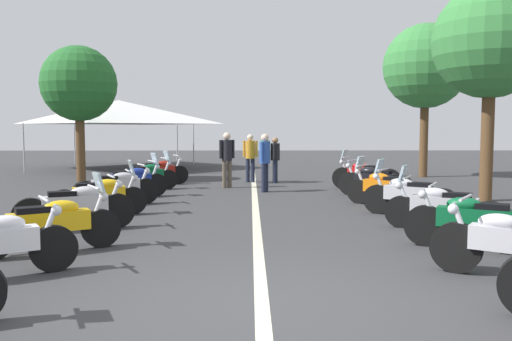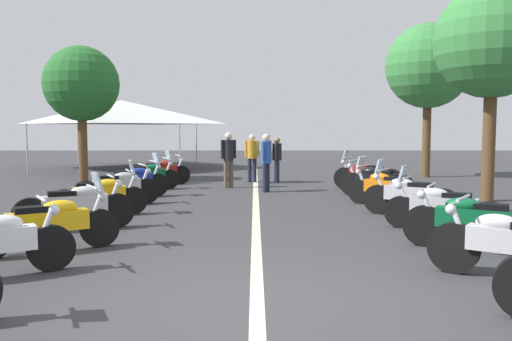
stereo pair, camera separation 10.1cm
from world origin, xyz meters
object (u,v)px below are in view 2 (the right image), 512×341
(bystander_1, at_px, (267,154))
(roadside_tree_2, at_px, (492,42))
(motorcycle_left_row_7, at_px, (148,175))
(motorcycle_right_row_3, at_px, (442,207))
(bystander_4, at_px, (266,158))
(roadside_tree_1, at_px, (81,85))
(motorcycle_right_row_1, at_px, (511,244))
(motorcycle_right_row_4, at_px, (408,195))
(motorcycle_left_row_2, at_px, (50,223))
(motorcycle_right_row_6, at_px, (375,180))
(event_tent, at_px, (122,112))
(motorcycle_left_row_8, at_px, (161,171))
(bystander_0, at_px, (252,154))
(motorcycle_left_row_4, at_px, (101,195))
(motorcycle_left_row_5, at_px, (118,187))
(motorcycle_left_row_3, at_px, (76,206))
(motorcycle_right_row_7, at_px, (367,175))
(bystander_3, at_px, (228,155))
(roadside_tree_0, at_px, (428,67))
(motorcycle_right_row_2, at_px, (474,221))
(motorcycle_right_row_5, at_px, (385,187))
(motorcycle_left_row_6, at_px, (133,181))
(bystander_2, at_px, (277,156))

(bystander_1, xyz_separation_m, roadside_tree_2, (-4.61, -5.61, 3.08))
(motorcycle_left_row_7, height_order, motorcycle_right_row_3, motorcycle_right_row_3)
(bystander_4, bearing_deg, roadside_tree_1, 178.73)
(motorcycle_right_row_1, height_order, motorcycle_right_row_4, motorcycle_right_row_4)
(motorcycle_left_row_2, height_order, bystander_1, bystander_1)
(motorcycle_right_row_6, xyz_separation_m, event_tent, (10.48, 9.55, 2.19))
(motorcycle_right_row_4, xyz_separation_m, roadside_tree_1, (7.67, 9.42, 2.96))
(motorcycle_left_row_8, bearing_deg, bystander_4, -54.75)
(bystander_0, bearing_deg, motorcycle_left_row_4, -9.66)
(motorcycle_left_row_5, height_order, roadside_tree_2, roadside_tree_2)
(motorcycle_left_row_3, relative_size, motorcycle_left_row_4, 1.04)
(bystander_1, height_order, roadside_tree_2, roadside_tree_2)
(motorcycle_right_row_3, relative_size, roadside_tree_2, 0.35)
(roadside_tree_2, bearing_deg, motorcycle_right_row_7, 46.51)
(motorcycle_left_row_7, relative_size, roadside_tree_2, 0.33)
(motorcycle_left_row_3, bearing_deg, motorcycle_left_row_5, 65.87)
(event_tent, bearing_deg, motorcycle_left_row_4, -167.82)
(motorcycle_left_row_3, relative_size, bystander_3, 1.15)
(bystander_3, bearing_deg, motorcycle_right_row_4, 8.96)
(bystander_3, height_order, roadside_tree_0, roadside_tree_0)
(motorcycle_right_row_2, height_order, motorcycle_right_row_5, motorcycle_right_row_5)
(motorcycle_right_row_1, bearing_deg, motorcycle_left_row_6, -16.56)
(roadside_tree_1, relative_size, roadside_tree_2, 0.86)
(motorcycle_left_row_3, distance_m, bystander_1, 9.34)
(motorcycle_left_row_7, xyz_separation_m, roadside_tree_2, (-2.49, -9.29, 3.61))
(motorcycle_right_row_1, height_order, motorcycle_right_row_7, motorcycle_right_row_7)
(motorcycle_right_row_5, bearing_deg, motorcycle_left_row_4, 50.21)
(bystander_4, bearing_deg, motorcycle_left_row_6, -134.98)
(roadside_tree_1, bearing_deg, bystander_2, -95.26)
(bystander_3, bearing_deg, roadside_tree_0, 88.79)
(motorcycle_left_row_8, height_order, motorcycle_right_row_1, motorcycle_right_row_1)
(motorcycle_right_row_6, xyz_separation_m, roadside_tree_1, (4.42, 9.44, 2.97))
(motorcycle_right_row_1, relative_size, bystander_3, 1.01)
(motorcycle_left_row_4, height_order, bystander_0, bystander_0)
(motorcycle_right_row_7, bearing_deg, motorcycle_right_row_2, 117.40)
(roadside_tree_0, xyz_separation_m, roadside_tree_2, (-6.86, 0.62, -0.17))
(motorcycle_right_row_2, bearing_deg, motorcycle_left_row_2, 28.75)
(motorcycle_right_row_1, relative_size, motorcycle_right_row_3, 0.91)
(motorcycle_right_row_5, bearing_deg, motorcycle_left_row_6, 24.03)
(motorcycle_right_row_6, bearing_deg, roadside_tree_2, -160.42)
(motorcycle_right_row_4, xyz_separation_m, event_tent, (13.72, 9.53, 2.18))
(motorcycle_left_row_2, relative_size, bystander_4, 1.11)
(motorcycle_left_row_5, xyz_separation_m, bystander_2, (5.40, -4.12, 0.46))
(event_tent, bearing_deg, roadside_tree_2, -132.74)
(motorcycle_right_row_2, height_order, motorcycle_right_row_4, motorcycle_right_row_4)
(bystander_2, bearing_deg, motorcycle_right_row_7, -25.86)
(motorcycle_left_row_3, relative_size, motorcycle_right_row_1, 1.14)
(motorcycle_left_row_6, relative_size, bystander_1, 1.08)
(motorcycle_right_row_1, bearing_deg, motorcycle_left_row_8, -26.46)
(motorcycle_left_row_7, distance_m, bystander_3, 2.58)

